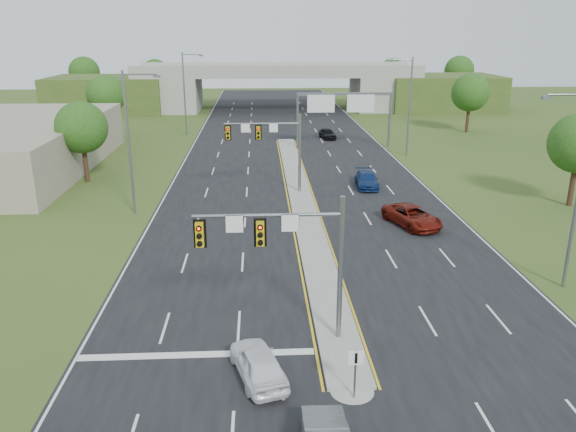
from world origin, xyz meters
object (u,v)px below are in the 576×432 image
Objects in this scene: sign_gantry at (343,105)px; overpass at (277,90)px; signal_mast_near at (290,247)px; car_far_b at (367,180)px; car_white at (258,363)px; car_far_c at (327,133)px; signal_mast_far at (274,141)px; keep_right_sign at (356,366)px; car_far_a at (412,216)px.

overpass reaches higher than sign_gantry.
signal_mast_near is 28.31m from car_far_b.
car_white is at bearing -92.59° from overpass.
signal_mast_near reaches higher than car_far_c.
signal_mast_far reaches higher than car_white.
overpass reaches higher than keep_right_sign.
keep_right_sign is 0.47× the size of car_far_b.
sign_gantry is 7.67m from car_far_c.
signal_mast_far is 1.33× the size of car_far_a.
signal_mast_near is at bearing -108.76° from car_far_c.
sign_gantry is 29.57m from car_far_a.
car_far_b is at bearing -98.35° from car_far_c.
car_far_c is (9.38, 53.87, -0.03)m from car_white.
sign_gantry is at bearing 92.87° from car_far_b.
overpass reaches higher than signal_mast_near.
keep_right_sign is 0.56× the size of car_far_c.
signal_mast_far reaches higher than car_far_b.
signal_mast_far is 3.18× the size of keep_right_sign.
signal_mast_near is 1.78× the size of car_far_c.
car_far_a reaches higher than car_far_b.
signal_mast_near is 1.00× the size of signal_mast_far.
signal_mast_near is 0.60× the size of sign_gantry.
sign_gantry is at bearing -90.14° from car_far_c.
sign_gantry is at bearing -79.21° from overpass.
signal_mast_near is at bearing -103.85° from car_far_b.
keep_right_sign is at bearing -105.77° from car_far_c.
car_white is at bearing -104.89° from car_far_b.
signal_mast_far is at bearing 90.00° from signal_mast_near.
signal_mast_near is 5.10m from car_white.
signal_mast_near is 1.69× the size of car_white.
car_far_b is (8.59, 26.67, -4.03)m from signal_mast_near.
keep_right_sign is at bearing -130.48° from car_far_a.
car_far_b is (10.08, 29.46, -0.03)m from car_white.
car_far_b is (6.32, 31.12, -0.82)m from keep_right_sign.
car_far_b is at bearing 77.32° from car_far_a.
car_far_b is at bearing -125.23° from car_white.
keep_right_sign is 84.55m from overpass.
car_far_b is (-0.36, -18.32, -4.54)m from sign_gantry.
overpass reaches higher than car_far_b.
car_far_c is (7.89, 26.08, -4.03)m from signal_mast_far.
keep_right_sign is at bearing -97.49° from car_far_b.
sign_gantry is at bearing 65.89° from signal_mast_far.
car_far_a is at bearing -83.20° from overpass.
car_far_c is (7.89, 51.08, -4.03)m from signal_mast_near.
signal_mast_near reaches higher than car_white.
signal_mast_near is at bearing 116.94° from keep_right_sign.
signal_mast_far reaches higher than sign_gantry.
signal_mast_near reaches higher than sign_gantry.
overpass is at bearing -108.94° from car_white.
overpass reaches higher than car_far_c.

